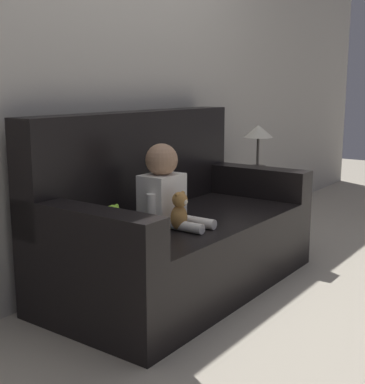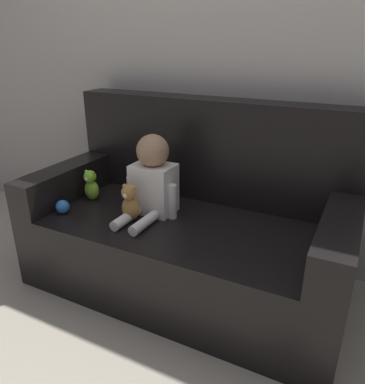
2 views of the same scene
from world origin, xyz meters
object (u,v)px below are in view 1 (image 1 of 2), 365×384
at_px(person_baby, 164,190).
at_px(couch, 173,229).
at_px(teddy_bear_brown, 179,211).
at_px(toy_ball, 146,244).
at_px(plush_toy_side, 113,224).
at_px(side_table, 258,153).

bearing_deg(person_baby, couch, 24.75).
bearing_deg(teddy_bear_brown, person_baby, 68.93).
xyz_separation_m(couch, toy_ball, (-0.62, -0.32, 0.12)).
distance_m(couch, plush_toy_side, 0.64).
distance_m(couch, side_table, 1.22).
relative_size(toy_ball, side_table, 0.09).
height_order(toy_ball, side_table, side_table).
xyz_separation_m(plush_toy_side, toy_ball, (-0.02, -0.22, -0.05)).
bearing_deg(teddy_bear_brown, side_table, 12.18).
bearing_deg(couch, plush_toy_side, -170.52).
xyz_separation_m(couch, person_baby, (-0.19, -0.09, 0.27)).
bearing_deg(teddy_bear_brown, toy_ball, -165.98).
bearing_deg(side_table, person_baby, -172.89).
bearing_deg(couch, toy_ball, -152.93).
bearing_deg(plush_toy_side, person_baby, 1.72).
distance_m(person_baby, teddy_bear_brown, 0.17).
relative_size(couch, side_table, 1.95).
bearing_deg(toy_ball, person_baby, 28.07).
height_order(person_baby, teddy_bear_brown, person_baby).
bearing_deg(side_table, teddy_bear_brown, -167.82).
height_order(couch, plush_toy_side, couch).
height_order(teddy_bear_brown, side_table, side_table).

